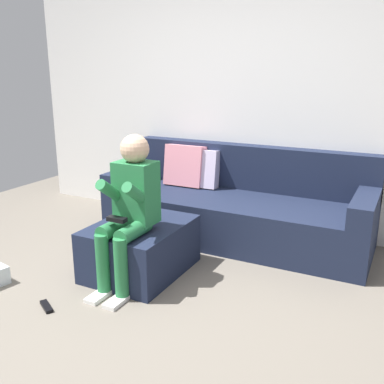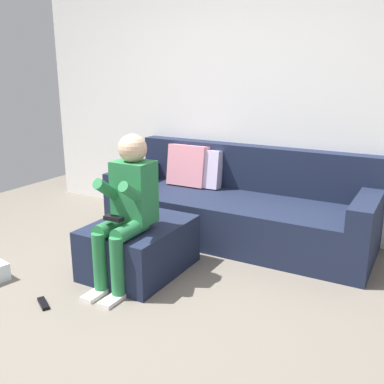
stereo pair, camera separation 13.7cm
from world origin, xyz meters
name	(u,v)px [view 1 (the left image)]	position (x,y,z in m)	size (l,w,h in m)	color
ground_plane	(102,329)	(0.00, 0.00, 0.00)	(6.30, 6.30, 0.00)	#6B6359
wall_back	(240,100)	(0.00, 2.26, 1.26)	(4.85, 0.10, 2.52)	white
couch_sectional	(236,207)	(0.16, 1.83, 0.30)	(2.43, 0.88, 0.84)	#192138
ottoman	(141,248)	(-0.23, 0.80, 0.20)	(0.65, 0.82, 0.40)	#192138
person_seated	(130,203)	(-0.18, 0.61, 0.63)	(0.29, 0.61, 1.11)	#26723F
remote_near_ottoman	(46,306)	(-0.49, 0.03, 0.01)	(0.17, 0.05, 0.02)	black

